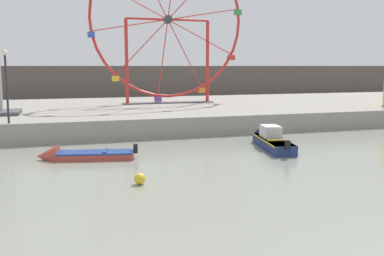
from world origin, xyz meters
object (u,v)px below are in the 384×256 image
mooring_buoy_orange (140,179)px  promenade_lamp_near (6,76)px  motorboat_navy_blue (269,139)px  motorboat_faded_red (77,155)px  ferris_wheel_red_frame (168,22)px

mooring_buoy_orange → promenade_lamp_near: bearing=118.3°
mooring_buoy_orange → motorboat_navy_blue: bearing=34.3°
motorboat_faded_red → mooring_buoy_orange: size_ratio=10.88×
ferris_wheel_red_frame → mooring_buoy_orange: ferris_wheel_red_frame is taller
motorboat_navy_blue → mooring_buoy_orange: 10.04m
ferris_wheel_red_frame → mooring_buoy_orange: bearing=-107.0°
motorboat_faded_red → mooring_buoy_orange: motorboat_faded_red is taller
motorboat_faded_red → motorboat_navy_blue: 10.34m
motorboat_faded_red → promenade_lamp_near: promenade_lamp_near is taller
motorboat_faded_red → mooring_buoy_orange: (2.05, -5.26, 0.02)m
motorboat_navy_blue → mooring_buoy_orange: motorboat_navy_blue is taller
promenade_lamp_near → mooring_buoy_orange: (5.50, -10.21, -3.66)m
motorboat_navy_blue → ferris_wheel_red_frame: bearing=18.7°
motorboat_navy_blue → promenade_lamp_near: promenade_lamp_near is taller
motorboat_navy_blue → promenade_lamp_near: (-13.79, 4.55, 3.51)m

